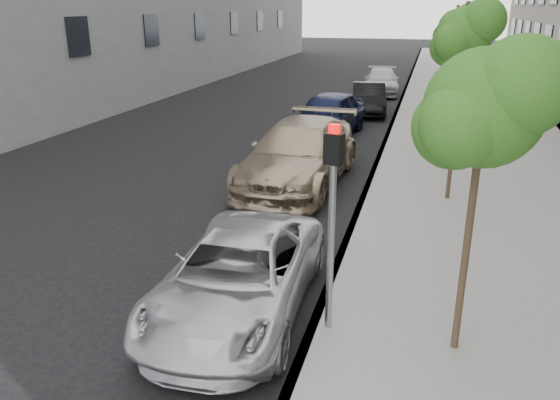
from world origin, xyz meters
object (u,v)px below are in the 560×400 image
at_px(tree_near, 487,108).
at_px(tree_far, 457,27).
at_px(signal_pole, 332,206).
at_px(sedan_blue, 328,115).
at_px(sedan_rear, 381,82).
at_px(tree_mid, 466,35).
at_px(suv, 299,154).
at_px(minivan, 238,275).
at_px(sedan_black, 369,99).

height_order(tree_near, tree_far, tree_far).
xyz_separation_m(signal_pole, sedan_blue, (-2.45, 12.97, -1.24)).
bearing_deg(sedan_rear, tree_mid, -83.79).
bearing_deg(suv, signal_pole, -70.14).
relative_size(minivan, sedan_black, 1.13).
bearing_deg(minivan, suv, 93.36).
height_order(minivan, suv, suv).
xyz_separation_m(minivan, sedan_rear, (0.00, 23.74, 0.03)).
height_order(sedan_blue, sedan_black, sedan_blue).
distance_m(tree_near, signal_pole, 2.33).
bearing_deg(sedan_black, tree_far, -64.67).
bearing_deg(suv, tree_mid, -5.60).
bearing_deg(tree_mid, signal_pole, -105.82).
xyz_separation_m(tree_near, tree_far, (-0.00, 13.00, 0.46)).
xyz_separation_m(tree_mid, tree_far, (-0.00, 6.50, -0.08)).
xyz_separation_m(tree_mid, signal_pole, (-1.83, -6.46, -1.98)).
xyz_separation_m(signal_pole, sedan_black, (-1.50, 17.99, -1.38)).
bearing_deg(sedan_blue, tree_mid, -48.32).
height_order(tree_mid, tree_far, tree_mid).
bearing_deg(tree_mid, tree_far, 90.00).
distance_m(suv, sedan_rear, 16.96).
bearing_deg(sedan_blue, minivan, -77.35).
bearing_deg(tree_near, minivan, 174.67).
bearing_deg(suv, sedan_black, 89.77).
height_order(signal_pole, minivan, signal_pole).
xyz_separation_m(tree_far, suv, (-3.96, -5.90, -3.11)).
xyz_separation_m(signal_pole, suv, (-2.13, 7.06, -1.20)).
height_order(tree_near, tree_mid, tree_mid).
xyz_separation_m(minivan, suv, (-0.63, 6.79, 0.21)).
height_order(tree_mid, sedan_blue, tree_mid).
distance_m(tree_mid, tree_far, 6.50).
bearing_deg(tree_near, tree_far, 90.00).
relative_size(sedan_blue, sedan_black, 1.17).
bearing_deg(tree_near, sedan_black, 100.45).
xyz_separation_m(minivan, sedan_black, (0.00, 17.73, 0.03)).
bearing_deg(tree_mid, minivan, -118.26).
xyz_separation_m(tree_far, sedan_black, (-3.33, 5.04, -3.29)).
xyz_separation_m(suv, sedan_black, (0.63, 10.93, -0.18)).
bearing_deg(sedan_rear, tree_near, -86.65).
xyz_separation_m(tree_near, sedan_black, (-3.33, 18.04, -2.82)).
height_order(tree_near, sedan_black, tree_near).
bearing_deg(signal_pole, sedan_blue, 116.10).
relative_size(tree_mid, sedan_black, 1.15).
bearing_deg(sedan_blue, suv, -78.54).
bearing_deg(signal_pole, minivan, -174.70).
bearing_deg(minivan, sedan_rear, 88.05).
bearing_deg(signal_pole, tree_mid, 89.59).
bearing_deg(sedan_black, tree_near, -87.67).
xyz_separation_m(tree_mid, suv, (-3.96, 0.60, -3.19)).
bearing_deg(minivan, tree_far, 73.36).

